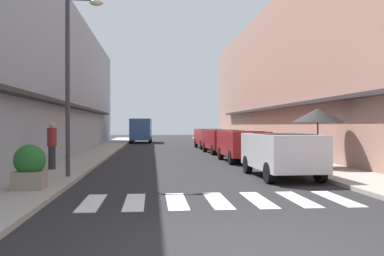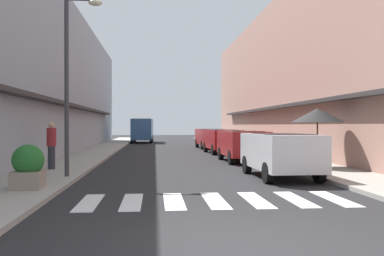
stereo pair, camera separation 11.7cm
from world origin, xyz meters
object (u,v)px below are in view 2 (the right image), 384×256
cafe_umbrella (317,116)px  pedestrian_walking_near (51,144)px  street_lamp (72,66)px  planter_corner (28,166)px  parked_car_mid (242,142)px  delivery_van (143,128)px  parked_car_near (280,150)px  parked_car_distant (210,136)px  parked_car_far (222,138)px

cafe_umbrella → pedestrian_walking_near: bearing=179.7°
street_lamp → planter_corner: 3.96m
parked_car_mid → delivery_van: size_ratio=0.76×
parked_car_near → pedestrian_walking_near: (-7.93, 2.32, 0.13)m
pedestrian_walking_near → parked_car_distant: bearing=125.3°
parked_car_mid → pedestrian_walking_near: (-7.93, -3.76, 0.12)m
parked_car_far → delivery_van: size_ratio=0.81×
parked_car_near → parked_car_distant: size_ratio=0.94×
parked_car_distant → pedestrian_walking_near: size_ratio=2.50×
parked_car_mid → cafe_umbrella: size_ratio=1.83×
parked_car_near → planter_corner: (-7.37, -2.53, -0.23)m
delivery_van → pedestrian_walking_near: bearing=-95.6°
delivery_van → planter_corner: delivery_van is taller
parked_car_near → cafe_umbrella: bearing=46.4°
parked_car_mid → street_lamp: (-6.74, -6.03, 2.70)m
parked_car_distant → cafe_umbrella: bearing=-82.1°
delivery_van → cafe_umbrella: 27.57m
cafe_umbrella → pedestrian_walking_near: cafe_umbrella is taller
street_lamp → parked_car_distant: bearing=69.2°
delivery_van → street_lamp: size_ratio=0.94×
parked_car_far → pedestrian_walking_near: size_ratio=2.52×
delivery_van → pedestrian_walking_near: 26.59m
parked_car_distant → planter_corner: bearing=-109.9°
parked_car_near → planter_corner: size_ratio=3.62×
parked_car_far → pedestrian_walking_near: 12.59m
cafe_umbrella → street_lamp: bearing=-166.1°
cafe_umbrella → planter_corner: (-9.52, -4.79, -1.42)m
delivery_van → cafe_umbrella: bearing=-74.2°
parked_car_far → street_lamp: bearing=-119.2°
parked_car_far → pedestrian_walking_near: (-7.93, -9.79, 0.12)m
delivery_van → street_lamp: (-1.39, -28.73, 2.21)m
parked_car_near → pedestrian_walking_near: bearing=163.7°
parked_car_far → delivery_van: bearing=107.8°
street_lamp → cafe_umbrella: (8.89, 2.21, -1.51)m
delivery_van → cafe_umbrella: size_ratio=2.39×
parked_car_mid → pedestrian_walking_near: size_ratio=2.38×
parked_car_near → parked_car_mid: size_ratio=0.98×
planter_corner → parked_car_far: bearing=63.3°
parked_car_far → planter_corner: parked_car_far is taller
parked_car_near → street_lamp: (-6.74, 0.06, 2.70)m
parked_car_far → parked_car_near: bearing=-90.0°
parked_car_mid → pedestrian_walking_near: bearing=-154.6°
parked_car_near → parked_car_far: size_ratio=0.93×
parked_car_mid → cafe_umbrella: cafe_umbrella is taller
parked_car_mid → cafe_umbrella: (2.16, -3.82, 1.19)m
parked_car_distant → cafe_umbrella: 15.72m
cafe_umbrella → parked_car_near: bearing=-133.6°
parked_car_far → delivery_van: (-5.34, 16.68, 0.48)m
delivery_van → street_lamp: bearing=-92.8°
delivery_van → pedestrian_walking_near: delivery_van is taller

